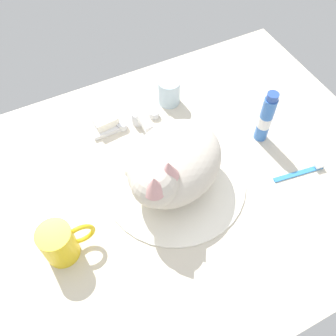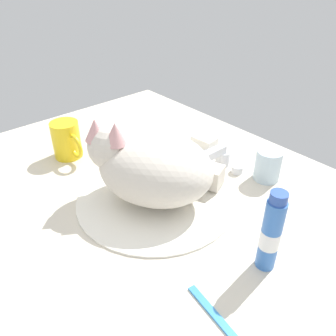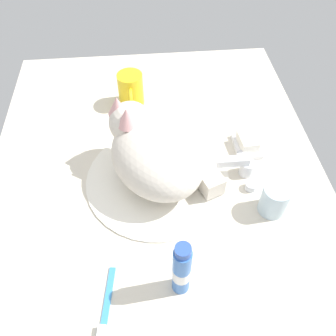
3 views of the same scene
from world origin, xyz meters
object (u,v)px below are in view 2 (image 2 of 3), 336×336
at_px(soap_bar, 204,141).
at_px(toothbrush, 222,322).
at_px(rinse_cup, 268,165).
at_px(cat, 150,165).
at_px(toothpaste_bottle, 271,234).
at_px(faucet, 220,158).
at_px(coffee_mug, 67,140).

relative_size(soap_bar, toothbrush, 0.46).
height_order(rinse_cup, toothbrush, rinse_cup).
height_order(cat, toothpaste_bottle, cat).
relative_size(cat, toothbrush, 2.27).
xyz_separation_m(faucet, toothpaste_bottle, (0.27, -0.18, 0.05)).
bearing_deg(rinse_cup, coffee_mug, -143.04).
xyz_separation_m(rinse_cup, toothbrush, (0.18, -0.37, -0.03)).
bearing_deg(coffee_mug, faucet, 41.66).
relative_size(coffee_mug, soap_bar, 1.86).
xyz_separation_m(cat, coffee_mug, (-0.28, -0.05, -0.04)).
relative_size(faucet, rinse_cup, 1.64).
bearing_deg(coffee_mug, toothbrush, -6.12).
bearing_deg(coffee_mug, cat, 10.01).
relative_size(cat, toothpaste_bottle, 1.96).
relative_size(faucet, toothbrush, 0.91).
bearing_deg(toothpaste_bottle, cat, -173.97).
xyz_separation_m(rinse_cup, soap_bar, (-0.19, -0.01, -0.01)).
bearing_deg(toothpaste_bottle, rinse_cup, 125.09).
bearing_deg(cat, soap_bar, 106.65).
xyz_separation_m(faucet, rinse_cup, (0.11, 0.04, 0.01)).
xyz_separation_m(cat, rinse_cup, (0.12, 0.25, -0.05)).
height_order(faucet, toothpaste_bottle, toothpaste_bottle).
relative_size(rinse_cup, toothpaste_bottle, 0.48).
relative_size(coffee_mug, rinse_cup, 1.54).
distance_m(rinse_cup, toothbrush, 0.41).
xyz_separation_m(faucet, toothbrush, (0.29, -0.32, -0.02)).
relative_size(toothpaste_bottle, toothbrush, 1.16).
xyz_separation_m(coffee_mug, toothpaste_bottle, (0.56, 0.08, 0.02)).
distance_m(coffee_mug, rinse_cup, 0.50).
bearing_deg(faucet, toothbrush, -47.71).
height_order(toothpaste_bottle, toothbrush, toothpaste_bottle).
bearing_deg(faucet, rinse_cup, 21.19).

